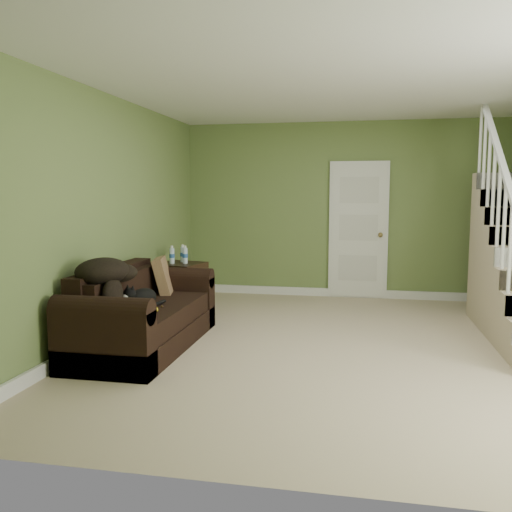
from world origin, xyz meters
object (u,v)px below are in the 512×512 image
at_px(sofa, 141,317).
at_px(cat, 142,298).
at_px(banana, 155,309).
at_px(side_table, 181,287).

relative_size(sofa, cat, 3.95).
bearing_deg(banana, sofa, 98.14).
bearing_deg(side_table, banana, -78.04).
relative_size(cat, banana, 2.81).
relative_size(side_table, banana, 4.78).
xyz_separation_m(sofa, banana, (0.26, -0.28, 0.16)).
distance_m(sofa, side_table, 1.62).
height_order(sofa, banana, sofa).
height_order(sofa, cat, sofa).
distance_m(sofa, banana, 0.41).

